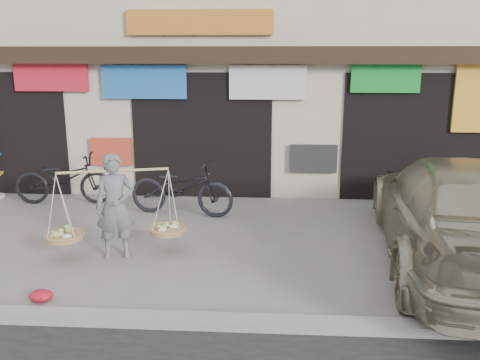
# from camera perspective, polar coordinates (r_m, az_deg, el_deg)

# --- Properties ---
(ground) EXTENTS (70.00, 70.00, 0.00)m
(ground) POSITION_cam_1_polar(r_m,az_deg,el_deg) (8.05, -7.47, -8.62)
(ground) COLOR gray
(ground) RESTS_ON ground
(kerb) EXTENTS (70.00, 0.25, 0.12)m
(kerb) POSITION_cam_1_polar(r_m,az_deg,el_deg) (6.27, -11.04, -15.09)
(kerb) COLOR gray
(kerb) RESTS_ON ground
(shophouse_block) EXTENTS (14.00, 6.32, 7.00)m
(shophouse_block) POSITION_cam_1_polar(r_m,az_deg,el_deg) (13.79, -2.75, 15.53)
(shophouse_block) COLOR beige
(shophouse_block) RESTS_ON ground
(street_vendor) EXTENTS (2.06, 0.95, 1.63)m
(street_vendor) POSITION_cam_1_polar(r_m,az_deg,el_deg) (8.00, -13.81, -3.34)
(street_vendor) COLOR slate
(street_vendor) RESTS_ON ground
(bike_0) EXTENTS (2.08, 0.87, 1.07)m
(bike_0) POSITION_cam_1_polar(r_m,az_deg,el_deg) (11.24, -19.17, 0.12)
(bike_0) COLOR black
(bike_0) RESTS_ON ground
(bike_2) EXTENTS (2.17, 1.06, 1.09)m
(bike_2) POSITION_cam_1_polar(r_m,az_deg,el_deg) (9.94, -6.59, -0.87)
(bike_2) COLOR black
(bike_2) RESTS_ON ground
(suv) EXTENTS (2.96, 5.89, 1.64)m
(suv) POSITION_cam_1_polar(r_m,az_deg,el_deg) (8.18, 23.82, -3.28)
(suv) COLOR #A49E84
(suv) RESTS_ON ground
(red_bag) EXTENTS (0.31, 0.25, 0.14)m
(red_bag) POSITION_cam_1_polar(r_m,az_deg,el_deg) (7.14, -21.43, -11.99)
(red_bag) COLOR red
(red_bag) RESTS_ON ground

